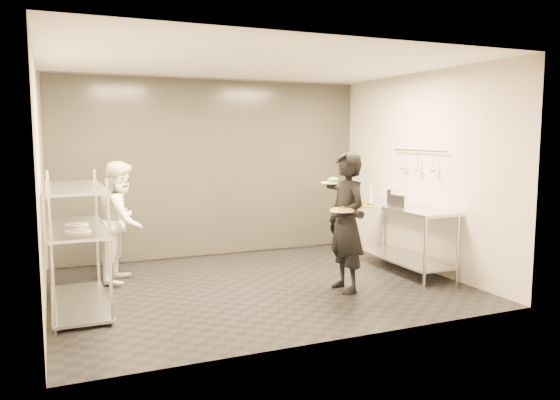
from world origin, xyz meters
name	(u,v)px	position (x,y,z in m)	size (l,w,h in m)	color
room_shell	(229,171)	(0.00, 1.18, 1.40)	(5.00, 4.00, 2.80)	black
pass_rack	(77,240)	(-2.15, 0.00, 0.77)	(0.60, 1.60, 1.50)	#BBBDC2
prep_counter	(402,227)	(2.18, 0.00, 0.63)	(0.60, 1.80, 0.92)	#BBBDC2
utensil_rail	(418,161)	(2.43, 0.00, 1.55)	(0.07, 1.20, 0.31)	#BBBDC2
waiter	(346,222)	(0.92, -0.60, 0.86)	(0.63, 0.41, 1.71)	black
chef	(122,221)	(-1.55, 0.99, 0.79)	(0.77, 0.60, 1.58)	white
pizza_plate_near	(342,210)	(0.75, -0.79, 1.05)	(0.29, 0.29, 0.05)	white
pizza_plate_far	(369,206)	(1.10, -0.83, 1.07)	(0.28, 0.28, 0.05)	white
salad_plate	(333,181)	(0.89, -0.32, 1.34)	(0.31, 0.31, 0.07)	white
pos_monitor	(397,201)	(2.06, -0.04, 1.00)	(0.05, 0.23, 0.16)	black
bottle_green	(372,195)	(2.02, 0.54, 1.03)	(0.06, 0.06, 0.23)	gray
bottle_clear	(395,196)	(2.26, 0.30, 1.03)	(0.07, 0.07, 0.22)	gray
bottle_dark	(389,196)	(2.18, 0.34, 1.02)	(0.06, 0.06, 0.21)	black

